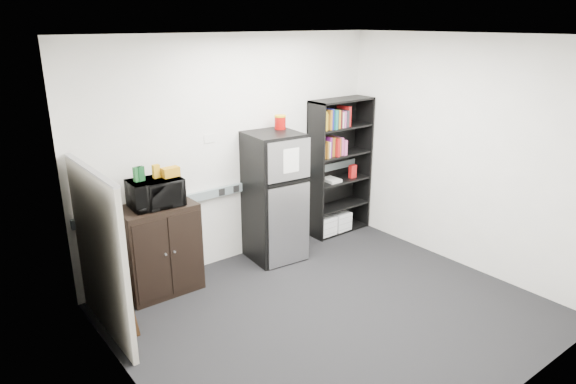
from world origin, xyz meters
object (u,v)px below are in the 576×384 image
object	(u,v)px
cubicle_partition	(100,254)
cabinet	(160,249)
bookshelf	(338,164)
refrigerator	(274,197)
microwave	(155,193)

from	to	relation	value
cubicle_partition	cabinet	world-z (taller)	cubicle_partition
cabinet	bookshelf	bearing A→B (deg)	1.41
bookshelf	refrigerator	distance (m)	1.22
cubicle_partition	microwave	size ratio (longest dim) A/B	3.07
refrigerator	microwave	bearing A→B (deg)	-177.23
cubicle_partition	refrigerator	bearing A→B (deg)	8.76
microwave	refrigerator	world-z (taller)	refrigerator
cubicle_partition	bookshelf	bearing A→B (deg)	8.13
cubicle_partition	microwave	xyz separation A→B (m)	(0.74, 0.40, 0.32)
bookshelf	cabinet	size ratio (longest dim) A/B	1.87
cubicle_partition	cabinet	size ratio (longest dim) A/B	1.64
cubicle_partition	cabinet	distance (m)	0.91
cabinet	microwave	world-z (taller)	microwave
cabinet	refrigerator	xyz separation A→B (m)	(1.47, -0.08, 0.30)
bookshelf	microwave	size ratio (longest dim) A/B	3.51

